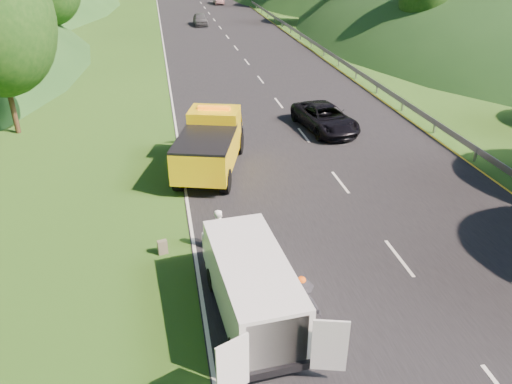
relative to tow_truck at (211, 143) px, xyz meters
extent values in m
plane|color=#38661E|center=(2.53, -6.49, -1.34)|extent=(320.00, 320.00, 0.00)
cube|color=black|center=(5.53, 33.51, -1.33)|extent=(14.00, 200.00, 0.02)
cube|color=gray|center=(12.83, 46.01, -1.34)|extent=(0.06, 140.00, 1.52)
cylinder|color=black|center=(-0.37, 2.30, -0.80)|extent=(0.68, 1.14, 1.08)
cylinder|color=black|center=(1.59, 1.71, -0.80)|extent=(0.68, 1.14, 1.08)
cylinder|color=black|center=(-1.63, -1.83, -0.80)|extent=(0.68, 1.14, 1.08)
cylinder|color=black|center=(0.34, -2.43, -0.80)|extent=(0.68, 1.14, 1.08)
cube|color=yellow|center=(0.34, 1.13, 0.23)|extent=(2.72, 2.33, 2.05)
cube|color=yellow|center=(-0.36, -1.20, -0.04)|extent=(3.34, 4.20, 1.40)
cube|color=black|center=(-0.36, -1.20, 0.72)|extent=(3.34, 4.20, 0.11)
cube|color=black|center=(0.72, 2.37, -0.36)|extent=(2.44, 1.87, 0.76)
cube|color=black|center=(0.91, 2.99, -0.58)|extent=(2.23, 0.86, 0.54)
cube|color=yellow|center=(0.83, 2.73, 0.34)|extent=(2.31, 1.44, 1.18)
cube|color=orange|center=(0.34, 1.13, 1.31)|extent=(1.53, 0.70, 0.17)
cube|color=black|center=(0.56, 1.85, 0.61)|extent=(1.99, 0.68, 0.97)
cylinder|color=black|center=(-0.96, -8.91, -0.97)|extent=(0.33, 0.75, 0.73)
cylinder|color=black|center=(0.68, -8.79, -0.97)|extent=(0.33, 0.75, 0.73)
cylinder|color=black|center=(-0.73, -12.01, -0.97)|extent=(0.33, 0.75, 0.73)
cylinder|color=black|center=(0.92, -11.89, -0.97)|extent=(0.33, 0.75, 0.73)
cube|color=silver|center=(-0.01, -10.49, -0.10)|extent=(2.23, 4.88, 1.69)
cube|color=silver|center=(-0.20, -7.99, -0.47)|extent=(1.89, 0.96, 0.91)
cube|color=black|center=(-0.19, -8.17, 0.26)|extent=(1.71, 0.44, 0.76)
cube|color=black|center=(0.16, -12.82, -0.10)|extent=(1.56, 0.21, 1.46)
cube|color=silver|center=(-0.99, -13.32, -0.10)|extent=(0.81, 0.41, 1.55)
cube|color=silver|center=(1.38, -13.14, -0.10)|extent=(0.85, 0.29, 1.55)
cube|color=black|center=(0.17, -12.91, -0.92)|extent=(1.83, 0.27, 0.23)
imported|color=white|center=(-0.46, -6.77, -1.34)|extent=(0.47, 0.61, 1.59)
imported|color=tan|center=(0.92, -7.50, -1.34)|extent=(0.56, 0.48, 0.98)
imported|color=black|center=(1.18, -11.28, -1.34)|extent=(1.27, 0.86, 1.81)
cube|color=#675F4D|center=(-2.47, -6.63, -1.07)|extent=(0.36, 0.25, 0.53)
cylinder|color=black|center=(0.82, -11.97, -1.34)|extent=(0.70, 0.70, 0.20)
imported|color=black|center=(6.92, 4.12, -1.34)|extent=(3.09, 5.40, 1.42)
imported|color=#414245|center=(3.42, 41.70, -1.34)|extent=(1.63, 4.04, 1.38)
imported|color=brown|center=(8.13, 61.45, -1.34)|extent=(1.39, 3.98, 1.31)
camera|label=1|loc=(-2.05, -21.50, 8.66)|focal=35.00mm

